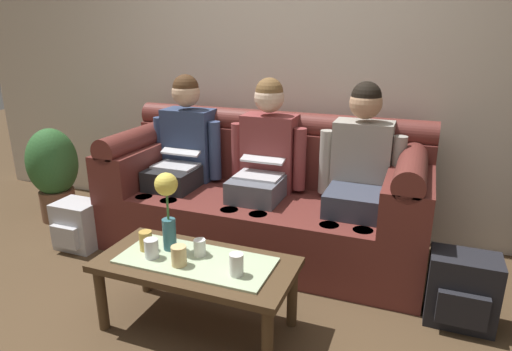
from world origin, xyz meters
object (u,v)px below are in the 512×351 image
at_px(cup_far_left, 236,264).
at_px(person_middle, 264,160).
at_px(person_right, 359,170).
at_px(coffee_table, 196,270).
at_px(backpack_left, 78,225).
at_px(cup_far_right, 146,241).
at_px(cup_far_center, 200,247).
at_px(potted_plant, 53,170).
at_px(couch, 264,198).
at_px(flower_vase, 167,201).
at_px(cup_near_left, 152,248).
at_px(person_left, 182,152).
at_px(backpack_right, 462,291).
at_px(cup_near_right, 179,256).

bearing_deg(cup_far_left, person_middle, 103.29).
bearing_deg(person_middle, person_right, 0.07).
distance_m(coffee_table, backpack_left, 1.37).
bearing_deg(cup_far_right, cup_far_left, -6.31).
bearing_deg(cup_far_center, person_right, 56.06).
xyz_separation_m(cup_far_center, backpack_left, (-1.26, 0.46, -0.28)).
bearing_deg(person_middle, cup_far_right, -106.20).
height_order(cup_far_center, potted_plant, potted_plant).
bearing_deg(couch, backpack_left, -157.56).
bearing_deg(flower_vase, cup_far_left, -14.86).
bearing_deg(couch, person_right, -0.26).
distance_m(person_middle, cup_far_left, 1.13).
xyz_separation_m(couch, cup_near_left, (-0.22, -1.09, 0.09)).
relative_size(person_left, person_right, 1.00).
height_order(flower_vase, backpack_right, flower_vase).
relative_size(couch, backpack_right, 5.58).
bearing_deg(person_right, potted_plant, -176.18).
height_order(couch, cup_far_right, couch).
height_order(person_middle, backpack_right, person_middle).
xyz_separation_m(couch, potted_plant, (-1.79, -0.17, 0.06)).
relative_size(person_left, backpack_right, 3.05).
height_order(cup_near_right, backpack_left, cup_near_right).
height_order(backpack_right, backpack_left, backpack_right).
height_order(cup_near_right, backpack_right, cup_near_right).
distance_m(person_left, cup_near_right, 1.27).
distance_m(person_left, cup_far_center, 1.19).
bearing_deg(backpack_left, person_left, 40.61).
xyz_separation_m(person_right, cup_near_right, (-0.70, -1.10, -0.20)).
height_order(cup_far_left, cup_far_right, cup_far_left).
height_order(coffee_table, backpack_left, coffee_table).
height_order(person_right, backpack_right, person_right).
bearing_deg(cup_far_right, couch, 73.86).
xyz_separation_m(couch, cup_far_right, (-0.30, -1.03, 0.09)).
height_order(couch, backpack_right, couch).
relative_size(flower_vase, backpack_left, 1.23).
bearing_deg(couch, flower_vase, -100.69).
bearing_deg(cup_far_center, couch, 89.99).
relative_size(person_right, potted_plant, 1.57).
distance_m(person_middle, flower_vase, 0.98).
height_order(cup_near_right, cup_far_left, cup_far_left).
bearing_deg(flower_vase, person_left, 116.02).
bearing_deg(person_left, cup_far_right, -70.68).
distance_m(cup_far_left, cup_far_right, 0.56).
distance_m(person_left, person_middle, 0.66).
bearing_deg(couch, cup_near_right, -92.53).
bearing_deg(cup_near_left, person_right, 51.05).
height_order(cup_far_center, cup_far_left, cup_far_left).
height_order(cup_far_right, backpack_right, cup_far_right).
height_order(person_left, cup_far_left, person_left).
relative_size(coffee_table, flower_vase, 2.40).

